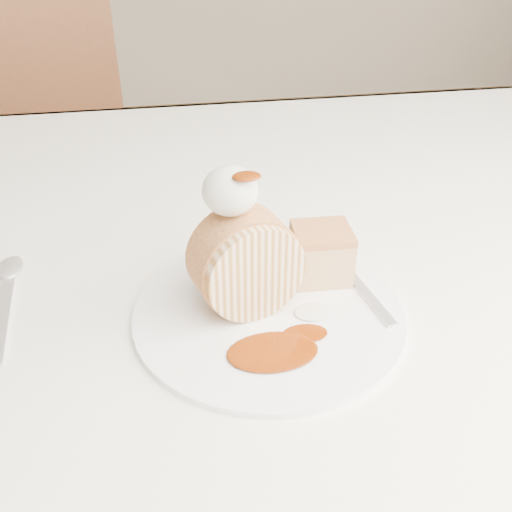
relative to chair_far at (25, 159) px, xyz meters
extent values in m
cube|color=white|center=(0.43, -0.79, 0.20)|extent=(1.40, 0.90, 0.04)
cube|color=white|center=(0.43, -0.34, 0.08)|extent=(1.40, 0.01, 0.28)
cylinder|color=brown|center=(1.05, -0.42, -0.17)|extent=(0.06, 0.06, 0.71)
cube|color=brown|center=(-0.03, 0.08, -0.08)|extent=(0.56, 0.56, 0.04)
cube|color=brown|center=(0.04, -0.10, 0.17)|extent=(0.42, 0.19, 0.46)
cylinder|color=brown|center=(0.08, 0.32, -0.32)|extent=(0.04, 0.04, 0.43)
cylinder|color=brown|center=(0.21, -0.03, -0.32)|extent=(0.04, 0.04, 0.43)
cylinder|color=brown|center=(0.98, -0.59, -0.32)|extent=(0.04, 0.04, 0.43)
cylinder|color=white|center=(0.41, -0.96, 0.22)|extent=(0.26, 0.26, 0.01)
cylinder|color=beige|center=(0.39, -0.95, 0.27)|extent=(0.10, 0.07, 0.09)
cube|color=#D48850|center=(0.47, -0.92, 0.25)|extent=(0.06, 0.05, 0.05)
ellipsoid|color=silver|center=(0.38, -0.94, 0.34)|extent=(0.05, 0.05, 0.04)
ellipsoid|color=#6C2504|center=(0.39, -0.96, 0.36)|extent=(0.02, 0.02, 0.01)
cube|color=silver|center=(0.51, -0.95, 0.23)|extent=(0.04, 0.15, 0.00)
cube|color=silver|center=(0.17, -0.93, 0.22)|extent=(0.04, 0.16, 0.00)
camera|label=1|loc=(0.33, -1.37, 0.55)|focal=40.00mm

